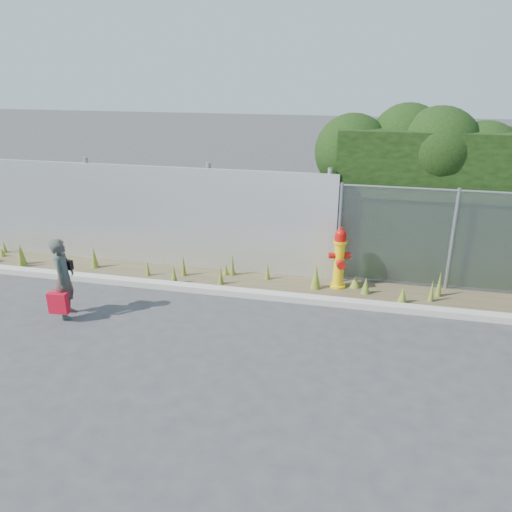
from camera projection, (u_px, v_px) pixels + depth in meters
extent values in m
plane|color=#38373A|center=(255.00, 347.00, 7.87)|extent=(80.00, 80.00, 0.00)
cube|color=#ADA69C|center=(276.00, 296.00, 9.49)|extent=(16.00, 0.22, 0.12)
cube|color=#4C402B|center=(281.00, 286.00, 10.05)|extent=(16.00, 1.20, 0.01)
cone|color=#556B20|center=(232.00, 265.00, 10.47)|extent=(0.12, 0.12, 0.50)
cone|color=#556B20|center=(226.00, 271.00, 10.54)|extent=(0.14, 0.14, 0.19)
cone|color=#556B20|center=(366.00, 286.00, 9.64)|extent=(0.17, 0.17, 0.35)
cone|color=#556B20|center=(226.00, 270.00, 10.54)|extent=(0.11, 0.11, 0.25)
cone|color=#556B20|center=(316.00, 277.00, 9.84)|extent=(0.21, 0.21, 0.51)
cone|color=#556B20|center=(2.00, 253.00, 11.56)|extent=(0.14, 0.14, 0.21)
cone|color=#556B20|center=(4.00, 247.00, 11.78)|extent=(0.12, 0.12, 0.29)
cone|color=#556B20|center=(21.00, 255.00, 11.05)|extent=(0.19, 0.19, 0.49)
cone|color=#556B20|center=(21.00, 258.00, 10.91)|extent=(0.17, 0.17, 0.46)
cone|color=#556B20|center=(183.00, 266.00, 10.45)|extent=(0.11, 0.11, 0.48)
cone|color=#556B20|center=(267.00, 272.00, 10.29)|extent=(0.12, 0.12, 0.36)
cone|color=#556B20|center=(4.00, 243.00, 12.03)|extent=(0.21, 0.21, 0.30)
cone|color=#556B20|center=(334.00, 271.00, 10.12)|extent=(0.09, 0.09, 0.51)
cone|color=#556B20|center=(432.00, 291.00, 9.31)|extent=(0.11, 0.11, 0.44)
cone|color=#556B20|center=(94.00, 258.00, 10.87)|extent=(0.17, 0.17, 0.49)
cone|color=#556B20|center=(439.00, 285.00, 9.50)|extent=(0.11, 0.11, 0.52)
cone|color=#556B20|center=(221.00, 276.00, 10.05)|extent=(0.13, 0.13, 0.40)
cone|color=#556B20|center=(403.00, 296.00, 9.27)|extent=(0.19, 0.19, 0.32)
cone|color=#556B20|center=(355.00, 282.00, 9.93)|extent=(0.23, 0.23, 0.25)
cone|color=#556B20|center=(174.00, 275.00, 10.08)|extent=(0.15, 0.15, 0.41)
cone|color=#556B20|center=(148.00, 268.00, 10.48)|extent=(0.10, 0.10, 0.35)
cube|color=silver|center=(141.00, 216.00, 10.88)|extent=(8.50, 0.08, 2.20)
cylinder|color=gray|center=(92.00, 209.00, 11.24)|extent=(0.10, 0.10, 2.30)
cylinder|color=gray|center=(210.00, 216.00, 10.65)|extent=(0.10, 0.10, 2.30)
cylinder|color=gray|center=(327.00, 224.00, 10.14)|extent=(0.10, 0.10, 2.30)
cube|color=gray|center=(511.00, 246.00, 9.36)|extent=(6.50, 0.03, 2.00)
cylinder|color=gray|center=(339.00, 233.00, 10.02)|extent=(0.07, 0.07, 2.05)
cylinder|color=gray|center=(452.00, 240.00, 9.57)|extent=(0.07, 0.07, 2.05)
sphere|color=black|center=(352.00, 152.00, 10.40)|extent=(1.58, 1.58, 1.58)
sphere|color=black|center=(407.00, 141.00, 10.33)|extent=(1.54, 1.54, 1.54)
sphere|color=black|center=(438.00, 148.00, 9.90)|extent=(1.65, 1.65, 1.65)
sphere|color=black|center=(483.00, 159.00, 9.86)|extent=(1.51, 1.51, 1.51)
cylinder|color=yellow|center=(337.00, 286.00, 9.99)|extent=(0.31, 0.31, 0.07)
cylinder|color=yellow|center=(339.00, 266.00, 9.83)|extent=(0.20, 0.20, 0.95)
cylinder|color=yellow|center=(340.00, 242.00, 9.65)|extent=(0.27, 0.27, 0.06)
cylinder|color=#B20F0A|center=(341.00, 238.00, 9.62)|extent=(0.23, 0.23, 0.11)
sphere|color=#B20F0A|center=(341.00, 234.00, 9.60)|extent=(0.21, 0.21, 0.21)
cylinder|color=#B20F0A|center=(341.00, 229.00, 9.56)|extent=(0.06, 0.06, 0.06)
cylinder|color=#B20F0A|center=(331.00, 255.00, 9.78)|extent=(0.11, 0.12, 0.12)
cylinder|color=#B20F0A|center=(348.00, 256.00, 9.72)|extent=(0.11, 0.12, 0.12)
cylinder|color=#B20F0A|center=(338.00, 265.00, 9.66)|extent=(0.17, 0.13, 0.17)
imported|color=#0F6253|center=(64.00, 278.00, 8.64)|extent=(0.45, 0.59, 1.44)
cube|color=#B30A13|center=(58.00, 303.00, 8.54)|extent=(0.34, 0.12, 0.37)
cylinder|color=#B30A13|center=(56.00, 290.00, 8.45)|extent=(0.16, 0.01, 0.01)
cube|color=black|center=(67.00, 264.00, 8.67)|extent=(0.21, 0.09, 0.16)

